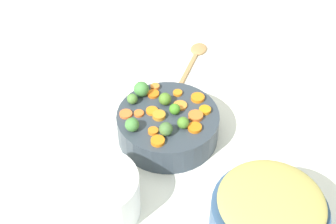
% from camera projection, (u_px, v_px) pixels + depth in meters
% --- Properties ---
extents(tabletop, '(2.40, 2.40, 0.02)m').
position_uv_depth(tabletop, '(157.00, 135.00, 1.32)').
color(tabletop, white).
rests_on(tabletop, ground).
extents(serving_bowl_carrots, '(0.28, 0.28, 0.08)m').
position_uv_depth(serving_bowl_carrots, '(168.00, 125.00, 1.27)').
color(serving_bowl_carrots, '#313B45').
rests_on(serving_bowl_carrots, tabletop).
extents(stuffing_mound, '(0.22, 0.22, 0.04)m').
position_uv_depth(stuffing_mound, '(272.00, 202.00, 0.94)').
color(stuffing_mound, tan).
rests_on(stuffing_mound, metal_pot).
extents(carrot_slice_0, '(0.04, 0.04, 0.01)m').
position_uv_depth(carrot_slice_0, '(178.00, 93.00, 1.30)').
color(carrot_slice_0, orange).
rests_on(carrot_slice_0, serving_bowl_carrots).
extents(carrot_slice_1, '(0.04, 0.04, 0.01)m').
position_uv_depth(carrot_slice_1, '(153.00, 94.00, 1.30)').
color(carrot_slice_1, orange).
rests_on(carrot_slice_1, serving_bowl_carrots).
extents(carrot_slice_2, '(0.03, 0.03, 0.01)m').
position_uv_depth(carrot_slice_2, '(139.00, 114.00, 1.24)').
color(carrot_slice_2, orange).
rests_on(carrot_slice_2, serving_bowl_carrots).
extents(carrot_slice_3, '(0.03, 0.03, 0.01)m').
position_uv_depth(carrot_slice_3, '(155.00, 87.00, 1.32)').
color(carrot_slice_3, orange).
rests_on(carrot_slice_3, serving_bowl_carrots).
extents(carrot_slice_4, '(0.05, 0.05, 0.01)m').
position_uv_depth(carrot_slice_4, '(195.00, 128.00, 1.20)').
color(carrot_slice_4, orange).
rests_on(carrot_slice_4, serving_bowl_carrots).
extents(carrot_slice_5, '(0.05, 0.05, 0.01)m').
position_uv_depth(carrot_slice_5, '(196.00, 116.00, 1.23)').
color(carrot_slice_5, orange).
rests_on(carrot_slice_5, serving_bowl_carrots).
extents(carrot_slice_6, '(0.05, 0.05, 0.01)m').
position_uv_depth(carrot_slice_6, '(198.00, 98.00, 1.29)').
color(carrot_slice_6, orange).
rests_on(carrot_slice_6, serving_bowl_carrots).
extents(carrot_slice_7, '(0.04, 0.04, 0.01)m').
position_uv_depth(carrot_slice_7, '(152.00, 110.00, 1.25)').
color(carrot_slice_7, orange).
rests_on(carrot_slice_7, serving_bowl_carrots).
extents(carrot_slice_8, '(0.04, 0.04, 0.01)m').
position_uv_depth(carrot_slice_8, '(158.00, 141.00, 1.17)').
color(carrot_slice_8, orange).
rests_on(carrot_slice_8, serving_bowl_carrots).
extents(carrot_slice_9, '(0.05, 0.05, 0.01)m').
position_uv_depth(carrot_slice_9, '(180.00, 105.00, 1.27)').
color(carrot_slice_9, orange).
rests_on(carrot_slice_9, serving_bowl_carrots).
extents(carrot_slice_10, '(0.04, 0.04, 0.01)m').
position_uv_depth(carrot_slice_10, '(126.00, 114.00, 1.24)').
color(carrot_slice_10, orange).
rests_on(carrot_slice_10, serving_bowl_carrots).
extents(carrot_slice_11, '(0.05, 0.05, 0.01)m').
position_uv_depth(carrot_slice_11, '(159.00, 115.00, 1.23)').
color(carrot_slice_11, orange).
rests_on(carrot_slice_11, serving_bowl_carrots).
extents(carrot_slice_12, '(0.03, 0.03, 0.01)m').
position_uv_depth(carrot_slice_12, '(205.00, 110.00, 1.25)').
color(carrot_slice_12, orange).
rests_on(carrot_slice_12, serving_bowl_carrots).
extents(carrot_slice_13, '(0.03, 0.03, 0.01)m').
position_uv_depth(carrot_slice_13, '(153.00, 131.00, 1.19)').
color(carrot_slice_13, orange).
rests_on(carrot_slice_13, serving_bowl_carrots).
extents(brussels_sprout_0, '(0.04, 0.04, 0.04)m').
position_uv_depth(brussels_sprout_0, '(141.00, 89.00, 1.29)').
color(brussels_sprout_0, '#45853F').
rests_on(brussels_sprout_0, serving_bowl_carrots).
extents(brussels_sprout_1, '(0.03, 0.03, 0.03)m').
position_uv_depth(brussels_sprout_1, '(175.00, 109.00, 1.24)').
color(brussels_sprout_1, '#438923').
rests_on(brussels_sprout_1, serving_bowl_carrots).
extents(brussels_sprout_2, '(0.03, 0.03, 0.03)m').
position_uv_depth(brussels_sprout_2, '(132.00, 99.00, 1.27)').
color(brussels_sprout_2, '#4D7E37').
rests_on(brussels_sprout_2, serving_bowl_carrots).
extents(brussels_sprout_3, '(0.04, 0.04, 0.04)m').
position_uv_depth(brussels_sprout_3, '(167.00, 129.00, 1.18)').
color(brussels_sprout_3, '#436B34').
rests_on(brussels_sprout_3, serving_bowl_carrots).
extents(brussels_sprout_4, '(0.04, 0.04, 0.04)m').
position_uv_depth(brussels_sprout_4, '(165.00, 99.00, 1.27)').
color(brussels_sprout_4, '#4E7C28').
rests_on(brussels_sprout_4, serving_bowl_carrots).
extents(brussels_sprout_5, '(0.03, 0.03, 0.03)m').
position_uv_depth(brussels_sprout_5, '(183.00, 123.00, 1.20)').
color(brussels_sprout_5, '#4B7F28').
rests_on(brussels_sprout_5, serving_bowl_carrots).
extents(brussels_sprout_6, '(0.04, 0.04, 0.04)m').
position_uv_depth(brussels_sprout_6, '(132.00, 125.00, 1.19)').
color(brussels_sprout_6, '#427F39').
rests_on(brussels_sprout_6, serving_bowl_carrots).
extents(wooden_spoon, '(0.26, 0.20, 0.01)m').
position_uv_depth(wooden_spoon, '(195.00, 56.00, 1.57)').
color(wooden_spoon, '#AF8250').
rests_on(wooden_spoon, tabletop).
extents(casserole_dish, '(0.19, 0.19, 0.12)m').
position_uv_depth(casserole_dish, '(100.00, 195.00, 1.08)').
color(casserole_dish, white).
rests_on(casserole_dish, tabletop).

